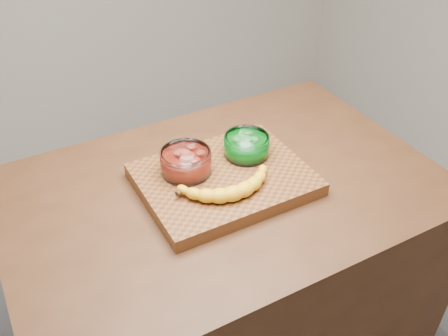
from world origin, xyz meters
TOP-DOWN VIEW (x-y plane):
  - counter at (0.00, 0.00)m, footprint 1.20×0.80m
  - cutting_board at (0.00, 0.00)m, footprint 0.45×0.35m
  - bowl_red at (-0.09, 0.06)m, footprint 0.14×0.14m
  - bowl_green at (0.10, 0.05)m, footprint 0.13×0.13m
  - banana at (-0.02, -0.07)m, footprint 0.29×0.14m

SIDE VIEW (x-z plane):
  - counter at x=0.00m, z-range 0.00..0.90m
  - cutting_board at x=0.00m, z-range 0.90..0.94m
  - banana at x=-0.02m, z-range 0.94..0.98m
  - bowl_green at x=0.10m, z-range 0.94..1.00m
  - bowl_red at x=-0.09m, z-range 0.94..1.00m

